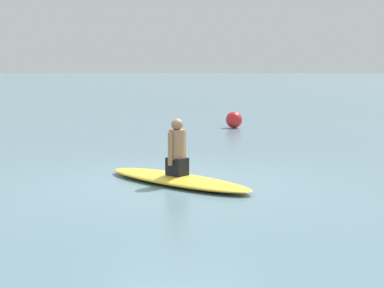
% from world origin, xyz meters
% --- Properties ---
extents(ground_plane, '(400.00, 400.00, 0.00)m').
position_xyz_m(ground_plane, '(0.00, 0.00, 0.00)').
color(ground_plane, slate).
extents(surfboard, '(2.23, 2.89, 0.14)m').
position_xyz_m(surfboard, '(-0.10, -0.01, 0.07)').
color(surfboard, gold).
rests_on(surfboard, ground).
extents(person_paddler, '(0.37, 0.38, 0.91)m').
position_xyz_m(person_paddler, '(-0.10, -0.01, 0.55)').
color(person_paddler, black).
rests_on(person_paddler, surfboard).
extents(buoy_marker, '(0.51, 0.51, 0.51)m').
position_xyz_m(buoy_marker, '(8.74, -0.15, 0.25)').
color(buoy_marker, red).
rests_on(buoy_marker, ground).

